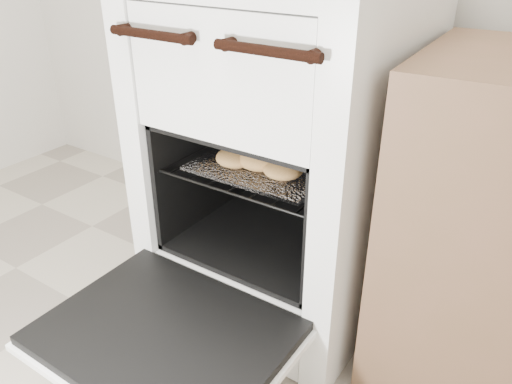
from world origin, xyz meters
TOP-DOWN VIEW (x-y plane):
  - stove at (0.19, 1.13)m, footprint 0.66×0.73m
  - oven_door at (0.19, 0.58)m, footprint 0.59×0.46m
  - oven_rack at (0.19, 1.06)m, footprint 0.48×0.46m
  - foil_sheet at (0.19, 1.04)m, footprint 0.37×0.33m
  - baked_rolls at (0.20, 0.98)m, footprint 0.29×0.17m

SIDE VIEW (x-z plane):
  - oven_door at x=0.19m, z-range 0.20..0.24m
  - stove at x=0.19m, z-range -0.01..1.00m
  - oven_rack at x=0.19m, z-range 0.49..0.50m
  - foil_sheet at x=0.19m, z-range 0.50..0.51m
  - baked_rolls at x=0.20m, z-range 0.50..0.56m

